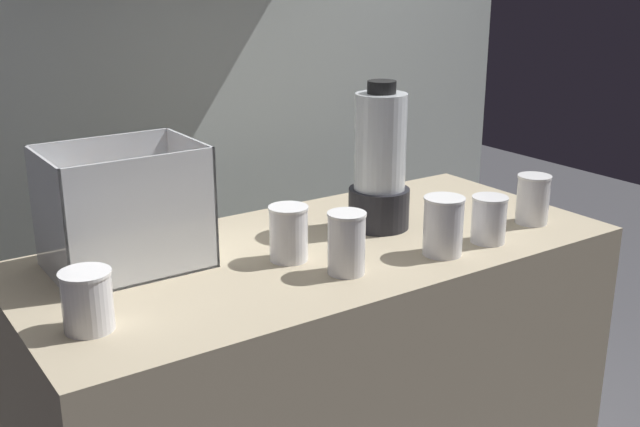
{
  "coord_description": "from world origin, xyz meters",
  "views": [
    {
      "loc": [
        -0.95,
        -1.4,
        1.53
      ],
      "look_at": [
        0.0,
        0.0,
        0.98
      ],
      "focal_mm": 43.25,
      "sensor_mm": 36.0,
      "label": 1
    }
  ],
  "objects_px": {
    "juice_cup_mango_left": "(289,237)",
    "juice_cup_beet_middle": "(346,246)",
    "juice_cup_carrot_far_right": "(489,222)",
    "carrot_display_bin": "(127,228)",
    "juice_cup_pomegranate_right": "(443,230)",
    "juice_cup_carrot_far_left": "(88,303)",
    "juice_cup_orange_rightmost": "(533,203)",
    "blender_pitcher": "(380,167)"
  },
  "relations": [
    {
      "from": "juice_cup_mango_left",
      "to": "juice_cup_beet_middle",
      "type": "relative_size",
      "value": 0.92
    },
    {
      "from": "juice_cup_mango_left",
      "to": "juice_cup_carrot_far_right",
      "type": "relative_size",
      "value": 1.11
    },
    {
      "from": "carrot_display_bin",
      "to": "juice_cup_carrot_far_right",
      "type": "xyz_separation_m",
      "value": [
        0.76,
        -0.34,
        -0.04
      ]
    },
    {
      "from": "juice_cup_beet_middle",
      "to": "juice_cup_pomegranate_right",
      "type": "xyz_separation_m",
      "value": [
        0.25,
        -0.03,
        -0.0
      ]
    },
    {
      "from": "juice_cup_carrot_far_left",
      "to": "juice_cup_orange_rightmost",
      "type": "relative_size",
      "value": 0.9
    },
    {
      "from": "juice_cup_beet_middle",
      "to": "juice_cup_carrot_far_left",
      "type": "bearing_deg",
      "value": 175.39
    },
    {
      "from": "blender_pitcher",
      "to": "juice_cup_beet_middle",
      "type": "relative_size",
      "value": 2.71
    },
    {
      "from": "carrot_display_bin",
      "to": "blender_pitcher",
      "type": "relative_size",
      "value": 0.89
    },
    {
      "from": "juice_cup_carrot_far_left",
      "to": "juice_cup_beet_middle",
      "type": "bearing_deg",
      "value": -4.61
    },
    {
      "from": "juice_cup_beet_middle",
      "to": "juice_cup_pomegranate_right",
      "type": "height_order",
      "value": "same"
    },
    {
      "from": "juice_cup_mango_left",
      "to": "juice_cup_pomegranate_right",
      "type": "height_order",
      "value": "juice_cup_pomegranate_right"
    },
    {
      "from": "juice_cup_pomegranate_right",
      "to": "blender_pitcher",
      "type": "bearing_deg",
      "value": 90.18
    },
    {
      "from": "juice_cup_mango_left",
      "to": "juice_cup_carrot_far_left",
      "type": "bearing_deg",
      "value": -169.32
    },
    {
      "from": "juice_cup_carrot_far_left",
      "to": "juice_cup_carrot_far_right",
      "type": "bearing_deg",
      "value": -4.67
    },
    {
      "from": "blender_pitcher",
      "to": "juice_cup_orange_rightmost",
      "type": "distance_m",
      "value": 0.41
    },
    {
      "from": "blender_pitcher",
      "to": "juice_cup_pomegranate_right",
      "type": "xyz_separation_m",
      "value": [
        0.0,
        -0.23,
        -0.1
      ]
    },
    {
      "from": "juice_cup_carrot_far_right",
      "to": "juice_cup_orange_rightmost",
      "type": "relative_size",
      "value": 0.9
    },
    {
      "from": "juice_cup_carrot_far_left",
      "to": "juice_cup_carrot_far_right",
      "type": "height_order",
      "value": "same"
    },
    {
      "from": "juice_cup_carrot_far_left",
      "to": "juice_cup_pomegranate_right",
      "type": "distance_m",
      "value": 0.79
    },
    {
      "from": "juice_cup_mango_left",
      "to": "juice_cup_beet_middle",
      "type": "bearing_deg",
      "value": -65.75
    },
    {
      "from": "carrot_display_bin",
      "to": "juice_cup_carrot_far_right",
      "type": "bearing_deg",
      "value": -24.0
    },
    {
      "from": "juice_cup_pomegranate_right",
      "to": "carrot_display_bin",
      "type": "bearing_deg",
      "value": 151.18
    },
    {
      "from": "juice_cup_carrot_far_left",
      "to": "juice_cup_orange_rightmost",
      "type": "xyz_separation_m",
      "value": [
        1.13,
        -0.04,
        0.0
      ]
    },
    {
      "from": "blender_pitcher",
      "to": "juice_cup_mango_left",
      "type": "relative_size",
      "value": 2.94
    },
    {
      "from": "juice_cup_beet_middle",
      "to": "juice_cup_pomegranate_right",
      "type": "bearing_deg",
      "value": -7.4
    },
    {
      "from": "juice_cup_beet_middle",
      "to": "juice_cup_carrot_far_right",
      "type": "bearing_deg",
      "value": -4.75
    },
    {
      "from": "juice_cup_beet_middle",
      "to": "juice_cup_carrot_far_right",
      "type": "xyz_separation_m",
      "value": [
        0.39,
        -0.03,
        -0.01
      ]
    },
    {
      "from": "carrot_display_bin",
      "to": "juice_cup_mango_left",
      "type": "relative_size",
      "value": 2.61
    },
    {
      "from": "juice_cup_mango_left",
      "to": "juice_cup_orange_rightmost",
      "type": "distance_m",
      "value": 0.66
    },
    {
      "from": "juice_cup_pomegranate_right",
      "to": "juice_cup_carrot_far_right",
      "type": "distance_m",
      "value": 0.15
    },
    {
      "from": "blender_pitcher",
      "to": "juice_cup_carrot_far_left",
      "type": "height_order",
      "value": "blender_pitcher"
    },
    {
      "from": "juice_cup_beet_middle",
      "to": "juice_cup_orange_rightmost",
      "type": "bearing_deg",
      "value": 0.57
    },
    {
      "from": "juice_cup_pomegranate_right",
      "to": "juice_cup_orange_rightmost",
      "type": "relative_size",
      "value": 1.08
    },
    {
      "from": "juice_cup_carrot_far_right",
      "to": "juice_cup_beet_middle",
      "type": "bearing_deg",
      "value": 175.25
    },
    {
      "from": "carrot_display_bin",
      "to": "juice_cup_pomegranate_right",
      "type": "xyz_separation_m",
      "value": [
        0.61,
        -0.34,
        -0.03
      ]
    },
    {
      "from": "carrot_display_bin",
      "to": "juice_cup_pomegranate_right",
      "type": "bearing_deg",
      "value": -28.82
    },
    {
      "from": "carrot_display_bin",
      "to": "juice_cup_carrot_far_right",
      "type": "height_order",
      "value": "carrot_display_bin"
    },
    {
      "from": "blender_pitcher",
      "to": "juice_cup_orange_rightmost",
      "type": "bearing_deg",
      "value": -29.55
    },
    {
      "from": "juice_cup_pomegranate_right",
      "to": "juice_cup_mango_left",
      "type": "bearing_deg",
      "value": 151.54
    },
    {
      "from": "juice_cup_carrot_far_left",
      "to": "juice_cup_pomegranate_right",
      "type": "xyz_separation_m",
      "value": [
        0.79,
        -0.08,
        0.01
      ]
    },
    {
      "from": "juice_cup_pomegranate_right",
      "to": "juice_cup_carrot_far_right",
      "type": "relative_size",
      "value": 1.2
    },
    {
      "from": "juice_cup_mango_left",
      "to": "juice_cup_orange_rightmost",
      "type": "relative_size",
      "value": 1.0
    }
  ]
}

